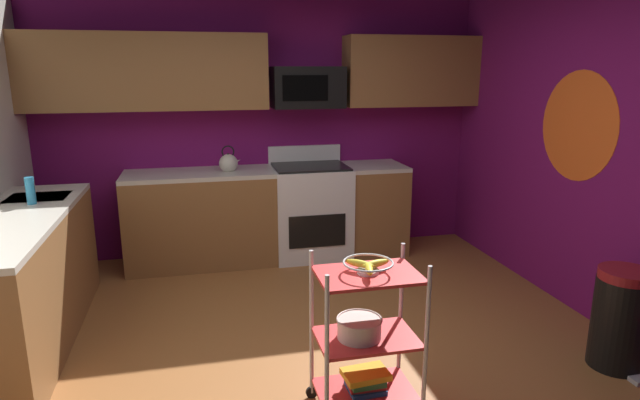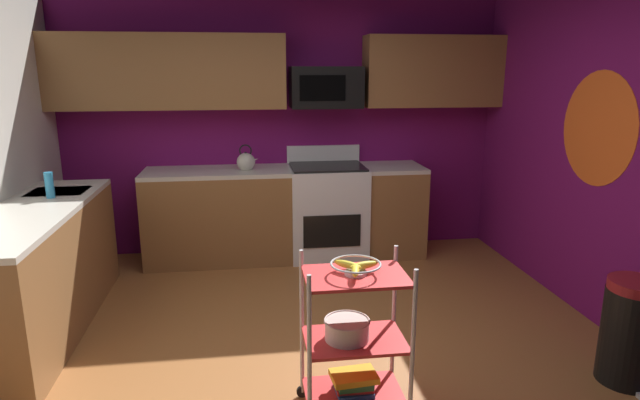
# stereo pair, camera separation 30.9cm
# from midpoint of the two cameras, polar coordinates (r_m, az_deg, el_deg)

# --- Properties ---
(floor) EXTENTS (4.40, 4.80, 0.04)m
(floor) POSITION_cam_midpoint_polar(r_m,az_deg,el_deg) (3.67, -2.97, -17.47)
(floor) COLOR #995B2D
(floor) RESTS_ON ground
(wall_back) EXTENTS (4.52, 0.06, 2.60)m
(wall_back) POSITION_cam_midpoint_polar(r_m,az_deg,el_deg) (5.58, -7.61, 7.72)
(wall_back) COLOR #6B1156
(wall_back) RESTS_ON ground
(wall_right) EXTENTS (0.06, 4.80, 2.60)m
(wall_right) POSITION_cam_midpoint_polar(r_m,az_deg,el_deg) (4.18, 28.49, 4.12)
(wall_right) COLOR #6B1156
(wall_right) RESTS_ON ground
(wall_flower_decal) EXTENTS (0.00, 0.85, 0.85)m
(wall_flower_decal) POSITION_cam_midpoint_polar(r_m,az_deg,el_deg) (4.56, 23.99, 7.18)
(wall_flower_decal) COLOR #E5591E
(counter_run) EXTENTS (3.59, 2.67, 0.92)m
(counter_run) POSITION_cam_midpoint_polar(r_m,az_deg,el_deg) (4.84, -15.96, -3.78)
(counter_run) COLOR brown
(counter_run) RESTS_ON ground
(oven_range) EXTENTS (0.76, 0.65, 1.10)m
(oven_range) POSITION_cam_midpoint_polar(r_m,az_deg,el_deg) (5.46, -2.67, -1.07)
(oven_range) COLOR white
(oven_range) RESTS_ON ground
(upper_cabinets) EXTENTS (4.40, 0.33, 0.70)m
(upper_cabinets) POSITION_cam_midpoint_polar(r_m,az_deg,el_deg) (5.34, -8.60, 13.34)
(upper_cabinets) COLOR brown
(microwave) EXTENTS (0.70, 0.39, 0.40)m
(microwave) POSITION_cam_midpoint_polar(r_m,az_deg,el_deg) (5.38, -3.03, 11.88)
(microwave) COLOR black
(rolling_cart) EXTENTS (0.61, 0.39, 0.91)m
(rolling_cart) POSITION_cam_midpoint_polar(r_m,az_deg,el_deg) (3.03, 1.97, -14.48)
(rolling_cart) COLOR silver
(rolling_cart) RESTS_ON ground
(fruit_bowl) EXTENTS (0.27, 0.27, 0.07)m
(fruit_bowl) POSITION_cam_midpoint_polar(r_m,az_deg,el_deg) (2.85, 2.04, -6.96)
(fruit_bowl) COLOR silver
(fruit_bowl) RESTS_ON rolling_cart
(mixing_bowl_large) EXTENTS (0.25, 0.25, 0.11)m
(mixing_bowl_large) POSITION_cam_midpoint_polar(r_m,az_deg,el_deg) (2.98, 1.16, -13.45)
(mixing_bowl_large) COLOR silver
(mixing_bowl_large) RESTS_ON rolling_cart
(book_stack) EXTENTS (0.26, 0.19, 0.12)m
(book_stack) POSITION_cam_midpoint_polar(r_m,az_deg,el_deg) (3.16, 1.93, -18.67)
(book_stack) COLOR #1E4C8C
(book_stack) RESTS_ON rolling_cart
(kettle) EXTENTS (0.21, 0.18, 0.26)m
(kettle) POSITION_cam_midpoint_polar(r_m,az_deg,el_deg) (5.27, -11.37, 3.88)
(kettle) COLOR beige
(kettle) RESTS_ON counter_run
(dish_soap_bottle) EXTENTS (0.06, 0.06, 0.20)m
(dish_soap_bottle) POSITION_cam_midpoint_polar(r_m,az_deg,el_deg) (4.50, -30.21, 0.84)
(dish_soap_bottle) COLOR #2D8CBF
(dish_soap_bottle) RESTS_ON counter_run
(trash_can) EXTENTS (0.34, 0.42, 0.66)m
(trash_can) POSITION_cam_midpoint_polar(r_m,az_deg,el_deg) (3.92, 27.35, -11.22)
(trash_can) COLOR black
(trash_can) RESTS_ON ground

